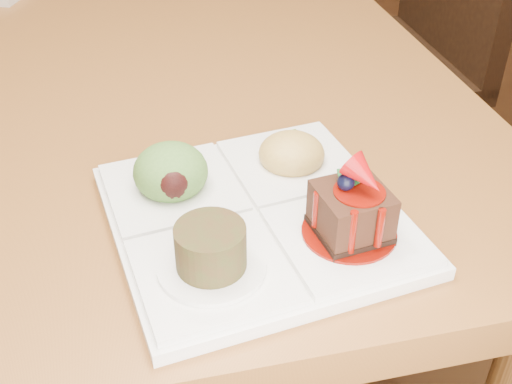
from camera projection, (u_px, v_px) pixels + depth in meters
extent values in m
plane|color=#562C18|center=(109.00, 287.00, 1.55)|extent=(6.00, 6.00, 0.00)
cylinder|color=brown|center=(221.00, 9.00, 2.09)|extent=(0.06, 0.06, 0.71)
cube|color=black|center=(362.00, 65.00, 1.48)|extent=(0.44, 0.44, 0.04)
cylinder|color=black|center=(456.00, 186.00, 1.51)|extent=(0.04, 0.04, 0.45)
cylinder|color=black|center=(302.00, 208.00, 1.44)|extent=(0.04, 0.04, 0.45)
cylinder|color=black|center=(393.00, 111.00, 1.80)|extent=(0.04, 0.04, 0.45)
cylinder|color=black|center=(264.00, 126.00, 1.73)|extent=(0.04, 0.04, 0.45)
cube|color=white|center=(256.00, 219.00, 0.55)|extent=(0.27, 0.27, 0.01)
cube|color=white|center=(349.00, 236.00, 0.52)|extent=(0.13, 0.13, 0.01)
cube|color=white|center=(212.00, 272.00, 0.49)|extent=(0.13, 0.13, 0.01)
cube|color=white|center=(172.00, 188.00, 0.57)|extent=(0.13, 0.13, 0.01)
cube|color=white|center=(291.00, 162.00, 0.61)|extent=(0.13, 0.13, 0.01)
cylinder|color=#660A03|center=(349.00, 232.00, 0.52)|extent=(0.08, 0.08, 0.00)
cube|color=black|center=(349.00, 230.00, 0.52)|extent=(0.06, 0.06, 0.01)
cube|color=#33150E|center=(352.00, 209.00, 0.50)|extent=(0.06, 0.06, 0.03)
cylinder|color=#660A03|center=(354.00, 190.00, 0.49)|extent=(0.04, 0.04, 0.00)
sphere|color=black|center=(346.00, 182.00, 0.49)|extent=(0.01, 0.01, 0.01)
cone|color=#A40A0C|center=(365.00, 176.00, 0.48)|extent=(0.04, 0.05, 0.03)
cube|color=#114718|center=(353.00, 177.00, 0.50)|extent=(0.01, 0.02, 0.01)
cube|color=#114718|center=(344.00, 176.00, 0.50)|extent=(0.01, 0.02, 0.01)
cylinder|color=#660A03|center=(352.00, 232.00, 0.48)|extent=(0.01, 0.01, 0.04)
cylinder|color=#660A03|center=(380.00, 228.00, 0.48)|extent=(0.01, 0.01, 0.03)
cylinder|color=#660A03|center=(316.00, 210.00, 0.50)|extent=(0.01, 0.01, 0.03)
cylinder|color=white|center=(212.00, 267.00, 0.48)|extent=(0.08, 0.08, 0.00)
cylinder|color=#3C1F11|center=(211.00, 247.00, 0.47)|extent=(0.05, 0.05, 0.03)
cylinder|color=#4B3010|center=(210.00, 235.00, 0.47)|extent=(0.04, 0.04, 0.00)
ellipsoid|color=#4F7B32|center=(171.00, 172.00, 0.56)|extent=(0.07, 0.07, 0.05)
ellipsoid|color=black|center=(174.00, 184.00, 0.55)|extent=(0.03, 0.02, 0.03)
ellipsoid|color=#BA9843|center=(292.00, 154.00, 0.60)|extent=(0.06, 0.06, 0.04)
cube|color=#BE5A0D|center=(306.00, 143.00, 0.60)|extent=(0.02, 0.02, 0.01)
cube|color=#4E811C|center=(293.00, 139.00, 0.61)|extent=(0.02, 0.02, 0.02)
cube|color=#BE5A0D|center=(282.00, 142.00, 0.61)|extent=(0.02, 0.02, 0.01)
cube|color=#4E811C|center=(281.00, 151.00, 0.60)|extent=(0.02, 0.02, 0.01)
cube|color=#BE5A0D|center=(283.00, 157.00, 0.59)|extent=(0.02, 0.02, 0.01)
cube|color=#4E811C|center=(296.00, 155.00, 0.59)|extent=(0.02, 0.02, 0.01)
cube|color=#BE5A0D|center=(307.00, 153.00, 0.60)|extent=(0.02, 0.02, 0.01)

